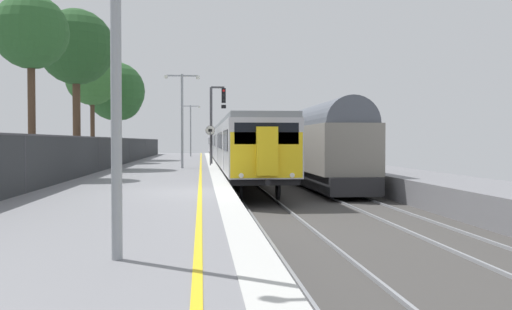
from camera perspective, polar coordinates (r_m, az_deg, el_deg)
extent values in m
cube|color=gray|center=(17.01, -13.07, -5.47)|extent=(6.40, 110.00, 1.00)
cube|color=silver|center=(16.83, -3.23, -3.78)|extent=(0.60, 110.00, 0.01)
cube|color=yellow|center=(16.82, -5.78, -3.79)|extent=(0.12, 110.00, 0.01)
cube|color=#423F3D|center=(18.16, 15.54, -6.96)|extent=(11.00, 110.00, 0.20)
cube|color=gray|center=(17.02, 0.11, -7.00)|extent=(0.07, 110.00, 0.08)
cube|color=gray|center=(17.22, 4.90, -6.91)|extent=(0.07, 110.00, 0.08)
cube|color=gray|center=(17.86, 13.08, -6.63)|extent=(0.07, 110.00, 0.08)
cube|color=gray|center=(18.37, 17.35, -6.44)|extent=(0.07, 110.00, 0.08)
cube|color=#B7B7BC|center=(30.82, -1.16, 0.94)|extent=(2.80, 20.81, 2.30)
cube|color=black|center=(30.86, -1.16, -1.43)|extent=(2.64, 20.21, 0.25)
cube|color=gray|center=(30.84, -1.16, 3.30)|extent=(2.68, 20.81, 0.24)
cube|color=black|center=(30.75, -3.79, 1.49)|extent=(0.02, 19.21, 0.84)
cube|color=silver|center=(25.55, -3.42, 0.61)|extent=(0.03, 1.10, 1.90)
cube|color=silver|center=(35.95, -4.06, 0.85)|extent=(0.03, 1.10, 1.90)
cylinder|color=black|center=(23.07, -1.58, -3.63)|extent=(0.12, 0.84, 0.84)
cylinder|color=black|center=(23.24, 2.27, -3.59)|extent=(0.12, 0.84, 0.84)
cylinder|color=black|center=(38.62, -3.21, -1.59)|extent=(0.12, 0.84, 0.84)
cylinder|color=black|center=(38.72, -0.91, -1.58)|extent=(0.12, 0.84, 0.84)
cube|color=#B7B7BC|center=(52.19, -2.99, 1.14)|extent=(2.80, 20.81, 2.30)
cube|color=black|center=(52.21, -2.99, -0.26)|extent=(2.64, 20.21, 0.25)
cube|color=gray|center=(52.20, -2.99, 2.53)|extent=(2.68, 20.81, 0.24)
cube|color=black|center=(52.14, -4.54, 1.47)|extent=(0.02, 19.21, 0.84)
cube|color=silver|center=(46.95, -4.42, 0.98)|extent=(0.03, 1.10, 1.90)
cube|color=silver|center=(57.35, -4.64, 1.06)|extent=(0.03, 1.10, 1.90)
cylinder|color=black|center=(44.41, -3.53, -1.20)|extent=(0.12, 0.84, 0.84)
cylinder|color=black|center=(44.49, -1.52, -1.19)|extent=(0.12, 0.84, 0.84)
cylinder|color=black|center=(59.99, -4.08, -0.52)|extent=(0.12, 0.84, 0.84)
cylinder|color=black|center=(60.06, -2.59, -0.51)|extent=(0.12, 0.84, 0.84)
cube|color=#B7B7BC|center=(73.58, -3.76, 1.22)|extent=(2.80, 20.81, 2.30)
cube|color=black|center=(73.60, -3.76, 0.23)|extent=(2.64, 20.21, 0.25)
cube|color=gray|center=(73.59, -3.76, 2.21)|extent=(2.68, 20.81, 0.24)
cube|color=black|center=(73.55, -4.86, 1.45)|extent=(0.02, 19.21, 0.84)
cube|color=silver|center=(68.35, -4.80, 1.12)|extent=(0.03, 1.10, 1.90)
cube|color=silver|center=(78.75, -4.91, 1.16)|extent=(0.03, 1.10, 1.90)
cylinder|color=black|center=(65.79, -4.21, -0.34)|extent=(0.12, 0.84, 0.84)
cylinder|color=black|center=(65.85, -2.85, -0.34)|extent=(0.12, 0.84, 0.84)
cylinder|color=black|center=(81.38, -4.48, -0.01)|extent=(0.12, 0.84, 0.84)
cylinder|color=black|center=(81.43, -3.39, 0.00)|extent=(0.12, 0.84, 0.84)
cube|color=yellow|center=(20.51, 1.10, -0.01)|extent=(2.70, 0.10, 1.70)
cube|color=black|center=(20.50, 1.10, 2.23)|extent=(2.40, 0.08, 0.80)
cube|color=yellow|center=(20.37, 1.14, 0.41)|extent=(0.80, 0.24, 1.80)
cylinder|color=white|center=(20.40, -1.54, -2.12)|extent=(0.18, 0.06, 0.18)
cylinder|color=white|center=(20.62, 3.74, -2.09)|extent=(0.18, 0.06, 0.18)
cylinder|color=black|center=(20.28, 1.19, -2.85)|extent=(0.20, 0.35, 0.20)
cube|color=black|center=(52.21, -2.99, 2.81)|extent=(0.60, 0.90, 0.20)
cube|color=#232326|center=(30.22, 6.62, -2.20)|extent=(2.30, 14.50, 0.79)
cube|color=gray|center=(30.17, 6.62, 0.72)|extent=(2.60, 13.70, 2.29)
cylinder|color=#515660|center=(30.17, 6.63, 2.90)|extent=(2.39, 13.30, 2.39)
cylinder|color=black|center=(24.95, 7.42, -3.26)|extent=(0.12, 0.84, 0.84)
cylinder|color=black|center=(25.35, 10.86, -3.20)|extent=(0.12, 0.84, 0.84)
cylinder|color=black|center=(35.24, 3.56, -1.88)|extent=(0.12, 0.84, 0.84)
cylinder|color=black|center=(35.52, 6.05, -1.86)|extent=(0.12, 0.84, 0.84)
cube|color=#232326|center=(45.27, 2.51, -0.99)|extent=(2.30, 14.50, 0.79)
cube|color=gray|center=(45.24, 2.51, 0.96)|extent=(2.60, 13.70, 2.29)
cylinder|color=#515660|center=(45.24, 2.51, 2.41)|extent=(2.39, 13.30, 2.39)
cylinder|color=black|center=(39.98, 2.46, -1.49)|extent=(0.12, 0.84, 0.84)
cylinder|color=black|center=(40.23, 4.67, -1.47)|extent=(0.12, 0.84, 0.84)
cylinder|color=black|center=(50.39, 0.78, -0.88)|extent=(0.12, 0.84, 0.84)
cylinder|color=black|center=(50.58, 2.54, -0.88)|extent=(0.12, 0.84, 0.84)
cube|color=#232326|center=(60.45, 0.45, -0.38)|extent=(2.30, 14.50, 0.79)
cube|color=gray|center=(60.42, 0.45, 1.08)|extent=(2.60, 13.70, 2.29)
cylinder|color=#515660|center=(60.42, 0.46, 2.17)|extent=(2.39, 13.30, 2.39)
cylinder|color=black|center=(55.15, 0.23, -0.68)|extent=(0.12, 0.84, 0.84)
cylinder|color=black|center=(55.33, 1.83, -0.68)|extent=(0.12, 0.84, 0.84)
cylinder|color=black|center=(65.60, -0.71, -0.35)|extent=(0.12, 0.84, 0.84)
cylinder|color=black|center=(65.76, 0.65, -0.34)|extent=(0.12, 0.84, 0.84)
cylinder|color=#47474C|center=(37.64, -4.64, 3.03)|extent=(0.18, 0.18, 5.18)
cube|color=#47474C|center=(37.81, -3.96, 6.96)|extent=(0.90, 0.12, 0.12)
cube|color=black|center=(37.78, -3.35, 6.12)|extent=(0.28, 0.20, 1.00)
cylinder|color=red|center=(37.68, -3.34, 6.62)|extent=(0.16, 0.04, 0.16)
cylinder|color=black|center=(37.66, -3.34, 6.14)|extent=(0.16, 0.04, 0.16)
cylinder|color=black|center=(37.63, -3.34, 5.65)|extent=(0.16, 0.04, 0.16)
cube|color=black|center=(37.72, -3.35, 4.99)|extent=(0.32, 0.16, 0.24)
cylinder|color=#59595B|center=(34.92, -4.72, 0.68)|extent=(0.08, 0.08, 2.16)
cylinder|color=black|center=(34.92, -4.73, 2.55)|extent=(0.59, 0.02, 0.59)
cylinder|color=silver|center=(34.91, -4.73, 2.55)|extent=(0.56, 0.02, 0.56)
cube|color=black|center=(34.90, -4.73, 2.55)|extent=(0.24, 0.01, 0.18)
cylinder|color=#93999E|center=(7.47, -14.22, 11.08)|extent=(0.14, 0.14, 5.58)
cylinder|color=#93999E|center=(31.78, -7.61, 3.47)|extent=(0.14, 0.14, 5.35)
cube|color=#93999E|center=(31.96, -6.81, 8.09)|extent=(0.90, 0.08, 0.08)
cylinder|color=silver|center=(31.95, -5.99, 7.95)|extent=(0.20, 0.20, 0.18)
cube|color=#93999E|center=(31.99, -8.44, 8.08)|extent=(0.90, 0.08, 0.08)
cylinder|color=silver|center=(32.01, -9.25, 7.93)|extent=(0.20, 0.20, 0.18)
cylinder|color=#93999E|center=(56.22, -6.74, 2.49)|extent=(0.14, 0.14, 5.16)
cube|color=#93999E|center=(56.31, -6.29, 5.01)|extent=(0.90, 0.08, 0.08)
cylinder|color=silver|center=(56.30, -5.83, 4.93)|extent=(0.20, 0.20, 0.18)
cube|color=#93999E|center=(56.33, -7.21, 5.01)|extent=(0.90, 0.08, 0.08)
cylinder|color=silver|center=(56.34, -7.67, 4.93)|extent=(0.20, 0.20, 0.18)
cube|color=#282B2D|center=(17.53, -22.70, -0.88)|extent=(0.03, 99.00, 1.73)
cube|color=#38383D|center=(17.52, -22.73, 1.94)|extent=(0.06, 99.00, 0.06)
cylinder|color=#38383D|center=(17.53, -22.70, -0.88)|extent=(0.07, 0.07, 1.73)
cylinder|color=#38383D|center=(28.91, -15.89, 0.04)|extent=(0.07, 0.07, 1.73)
cylinder|color=#38383D|center=(40.46, -12.94, 0.44)|extent=(0.07, 0.07, 1.73)
cylinder|color=#38383D|center=(52.07, -11.30, 0.66)|extent=(0.07, 0.07, 1.73)
cylinder|color=#38383D|center=(63.71, -10.26, 0.80)|extent=(0.07, 0.07, 1.73)
cylinder|color=#473323|center=(25.10, -22.08, 3.83)|extent=(0.31, 0.31, 5.26)
sphere|color=#285628|center=(25.49, -22.15, 11.68)|extent=(3.11, 3.11, 3.11)
sphere|color=#285628|center=(24.95, -22.40, 10.99)|extent=(1.95, 1.95, 1.95)
cylinder|color=#473323|center=(32.77, -17.97, 3.63)|extent=(0.43, 0.43, 5.67)
sphere|color=#234C23|center=(33.17, -18.02, 10.54)|extent=(4.22, 4.22, 4.22)
sphere|color=#234C23|center=(33.58, -18.73, 9.51)|extent=(2.67, 2.67, 2.67)
cylinder|color=#473323|center=(46.75, -14.24, 2.14)|extent=(0.41, 0.41, 4.30)
sphere|color=#285628|center=(46.92, -14.27, 6.37)|extent=(4.78, 4.78, 4.78)
sphere|color=#285628|center=(46.79, -13.80, 5.66)|extent=(3.55, 3.55, 3.55)
cylinder|color=#473323|center=(41.84, -16.46, 2.69)|extent=(0.31, 0.31, 4.99)
sphere|color=#33662D|center=(42.07, -16.50, 7.51)|extent=(3.79, 3.79, 3.79)
sphere|color=#33662D|center=(42.37, -16.37, 6.82)|extent=(2.24, 2.24, 2.24)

